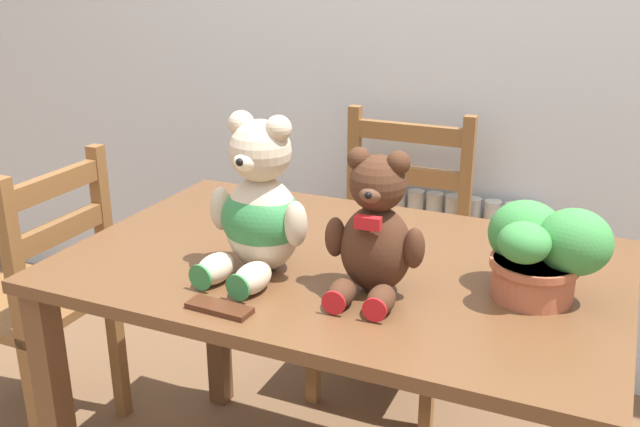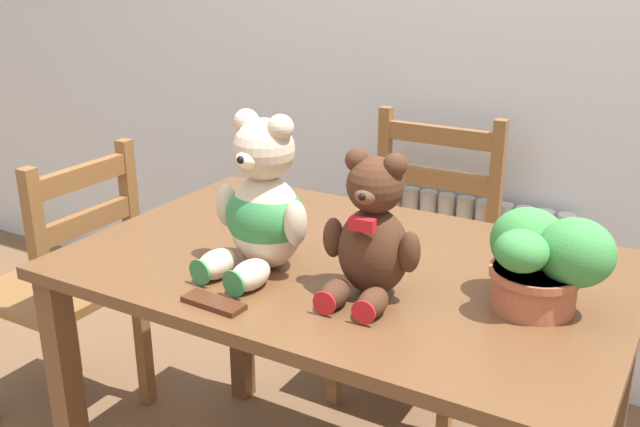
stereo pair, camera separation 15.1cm
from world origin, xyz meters
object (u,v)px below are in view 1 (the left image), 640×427
(teddy_bear_right, at_px, (375,233))
(potted_plant, at_px, (541,250))
(wooden_chair_side, at_px, (37,303))
(chocolate_bar, at_px, (219,308))
(wooden_chair_behind, at_px, (394,260))
(teddy_bear_left, at_px, (260,210))

(teddy_bear_right, xyz_separation_m, potted_plant, (0.32, 0.12, -0.03))
(wooden_chair_side, relative_size, chocolate_bar, 6.74)
(teddy_bear_right, xyz_separation_m, chocolate_bar, (-0.25, -0.21, -0.13))
(potted_plant, height_order, chocolate_bar, potted_plant)
(chocolate_bar, bearing_deg, wooden_chair_side, 159.29)
(wooden_chair_behind, height_order, wooden_chair_side, wooden_chair_behind)
(wooden_chair_side, xyz_separation_m, potted_plant, (1.42, 0.00, 0.42))
(teddy_bear_left, height_order, chocolate_bar, teddy_bear_left)
(wooden_chair_side, bearing_deg, potted_plant, -89.92)
(wooden_chair_side, distance_m, teddy_bear_right, 1.20)
(wooden_chair_behind, bearing_deg, teddy_bear_right, 104.77)
(teddy_bear_left, relative_size, teddy_bear_right, 1.16)
(wooden_chair_side, bearing_deg, wooden_chair_behind, -50.62)
(teddy_bear_right, bearing_deg, potted_plant, -162.66)
(wooden_chair_side, bearing_deg, teddy_bear_left, -97.68)
(wooden_chair_behind, xyz_separation_m, teddy_bear_left, (-0.05, -0.84, 0.45))
(teddy_bear_right, relative_size, chocolate_bar, 2.25)
(wooden_chair_behind, distance_m, teddy_bear_right, 0.97)
(teddy_bear_left, bearing_deg, chocolate_bar, 100.59)
(chocolate_bar, bearing_deg, teddy_bear_right, 39.44)
(chocolate_bar, bearing_deg, wooden_chair_behind, 88.34)
(potted_plant, distance_m, chocolate_bar, 0.66)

